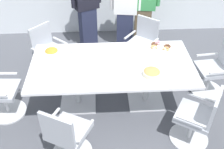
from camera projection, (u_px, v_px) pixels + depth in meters
name	position (u px, v px, depth m)	size (l,w,h in m)	color
ground_plane	(112.00, 101.00, 4.35)	(10.00, 10.00, 0.01)	#4C4F56
conference_table	(112.00, 71.00, 3.96)	(2.40, 1.20, 0.75)	silver
office_chair_1	(67.00, 137.00, 3.26)	(0.73, 0.73, 0.91)	silver
office_chair_2	(198.00, 120.00, 3.48)	(0.75, 0.75, 0.91)	silver
office_chair_3	(214.00, 71.00, 4.30)	(0.59, 0.59, 0.91)	silver
office_chair_4	(142.00, 46.00, 4.92)	(0.76, 0.76, 0.91)	silver
office_chair_5	(49.00, 53.00, 4.71)	(0.76, 0.76, 0.91)	silver
person_standing_0	(87.00, 4.00, 5.03)	(0.59, 0.39, 1.85)	#232842
person_standing_1	(126.00, 9.00, 5.08)	(0.62, 0.28, 1.68)	#232842
person_standing_2	(144.00, 4.00, 5.08)	(0.62, 0.27, 1.81)	brown
snack_bowl_chips_orange	(52.00, 52.00, 4.02)	(0.22, 0.22, 0.12)	white
snack_bowl_cookies	(152.00, 72.00, 3.65)	(0.25, 0.25, 0.09)	beige
donut_platter	(160.00, 47.00, 4.21)	(0.33, 0.32, 0.04)	white
plate_stack	(76.00, 51.00, 4.12)	(0.19, 0.19, 0.05)	white
napkin_pile	(107.00, 60.00, 3.90)	(0.15, 0.15, 0.07)	white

